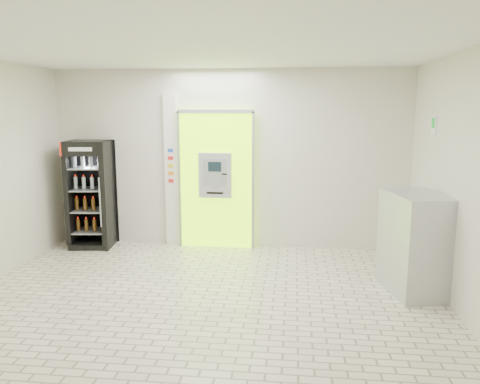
# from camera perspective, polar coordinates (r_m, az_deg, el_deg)

# --- Properties ---
(ground) EXTENTS (6.00, 6.00, 0.00)m
(ground) POSITION_cam_1_polar(r_m,az_deg,el_deg) (5.89, -4.79, -13.30)
(ground) COLOR beige
(ground) RESTS_ON ground
(room_shell) EXTENTS (6.00, 6.00, 6.00)m
(room_shell) POSITION_cam_1_polar(r_m,az_deg,el_deg) (5.44, -5.07, 4.84)
(room_shell) COLOR beige
(room_shell) RESTS_ON ground
(atm_assembly) EXTENTS (1.30, 0.24, 2.33)m
(atm_assembly) POSITION_cam_1_polar(r_m,az_deg,el_deg) (7.91, -2.91, 1.59)
(atm_assembly) COLOR #9DFF04
(atm_assembly) RESTS_ON ground
(pillar) EXTENTS (0.22, 0.11, 2.60)m
(pillar) POSITION_cam_1_polar(r_m,az_deg,el_deg) (8.09, -8.33, 2.60)
(pillar) COLOR silver
(pillar) RESTS_ON ground
(beverage_cooler) EXTENTS (0.75, 0.70, 1.82)m
(beverage_cooler) POSITION_cam_1_polar(r_m,az_deg,el_deg) (8.37, -17.65, -0.48)
(beverage_cooler) COLOR black
(beverage_cooler) RESTS_ON ground
(steel_cabinet) EXTENTS (0.84, 1.08, 1.29)m
(steel_cabinet) POSITION_cam_1_polar(r_m,az_deg,el_deg) (6.41, 20.65, -5.87)
(steel_cabinet) COLOR #B1B4B9
(steel_cabinet) RESTS_ON ground
(exit_sign) EXTENTS (0.02, 0.22, 0.26)m
(exit_sign) POSITION_cam_1_polar(r_m,az_deg,el_deg) (6.97, 22.55, 7.56)
(exit_sign) COLOR white
(exit_sign) RESTS_ON room_shell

